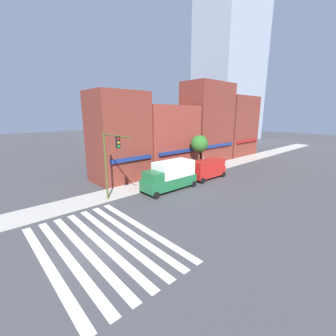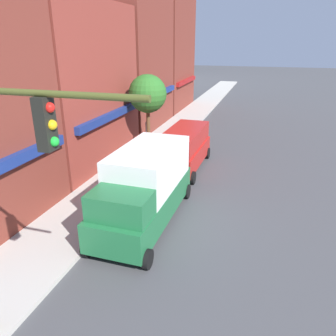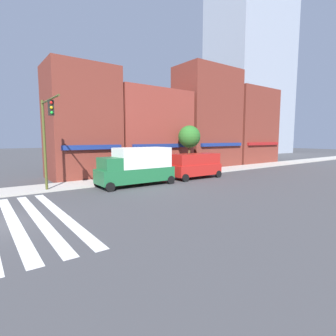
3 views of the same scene
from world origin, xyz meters
name	(u,v)px [view 2 (image 2 of 3)]	position (x,y,z in m)	size (l,w,h in m)	color
storefront_row	(114,62)	(22.09, 11.50, 5.50)	(32.86, 5.30, 12.76)	maroon
box_truck_green	(145,186)	(10.19, 4.70, 1.59)	(6.23, 2.42, 3.04)	#1E6638
van_red	(184,147)	(16.58, 4.70, 1.29)	(5.04, 2.22, 2.34)	#B21E19
pedestrian_grey_coat	(148,131)	(20.17, 8.26, 1.07)	(0.32, 0.32, 1.77)	#23232D
street_tree	(148,94)	(18.23, 7.50, 3.93)	(2.35, 2.35, 4.98)	brown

